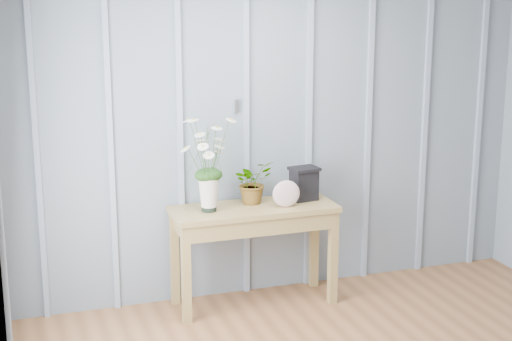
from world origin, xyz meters
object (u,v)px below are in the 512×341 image
object	(u,v)px
sideboard	(254,222)
daisy_vase	(208,152)
carved_box	(304,183)
felt_disc_vessel	(286,194)

from	to	relation	value
sideboard	daisy_vase	world-z (taller)	daisy_vase
sideboard	carved_box	bearing A→B (deg)	6.75
daisy_vase	carved_box	size ratio (longest dim) A/B	2.72
daisy_vase	carved_box	bearing A→B (deg)	4.29
sideboard	felt_disc_vessel	world-z (taller)	felt_disc_vessel
felt_disc_vessel	carved_box	size ratio (longest dim) A/B	0.80
daisy_vase	carved_box	distance (m)	0.81
sideboard	daisy_vase	xyz separation A→B (m)	(-0.34, -0.01, 0.54)
sideboard	carved_box	world-z (taller)	carved_box
sideboard	carved_box	distance (m)	0.48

